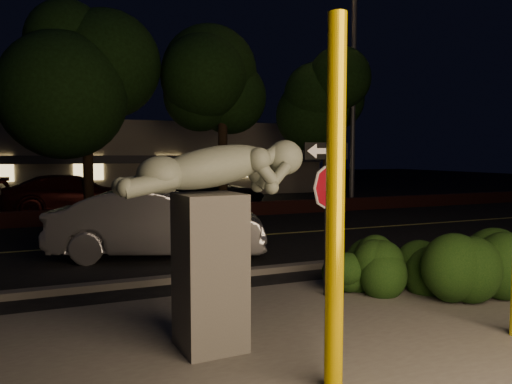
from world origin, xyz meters
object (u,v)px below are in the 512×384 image
Objects in this scene: signpost at (326,188)px; parked_car_dark at (213,192)px; silver_sedan at (160,223)px; yellow_pole_left at (335,207)px; sculpture at (213,221)px; streetlight at (350,59)px; parked_car_darkred at (74,195)px.

parked_car_dark is at bearing 73.24° from signpost.
yellow_pole_left is at bearing -158.47° from silver_sedan.
yellow_pole_left is at bearing 162.96° from parked_car_dark.
signpost is at bearing -136.27° from silver_sedan.
sculpture is at bearing -165.87° from silver_sedan.
signpost is at bearing 166.49° from parked_car_dark.
sculpture is at bearing -147.75° from streetlight.
parked_car_dark is (2.48, 13.58, -1.13)m from signpost.
parked_car_darkred is at bearing 151.17° from streetlight.
signpost is (1.57, 2.80, -0.04)m from yellow_pole_left.
streetlight is (7.75, 11.20, 4.49)m from signpost.
yellow_pole_left is 3.21m from signpost.
streetlight reaches higher than signpost.
yellow_pole_left is 16.00m from parked_car_darkred.
streetlight is 2.33× the size of parked_car_dark.
yellow_pole_left is at bearing -125.65° from signpost.
streetlight reaches higher than parked_car_dark.
parked_car_dark is (-5.28, 2.38, -5.62)m from streetlight.
streetlight is at bearing -99.92° from parked_car_darkred.
streetlight is at bearing -117.45° from parked_car_dark.
parked_car_darkred is at bearing 89.58° from sculpture.
streetlight is at bearing -33.86° from silver_sedan.
parked_car_dark is at bearing -4.93° from silver_sedan.
signpost reaches higher than parked_car_dark.
signpost reaches higher than sculpture.
parked_car_dark is (4.04, 16.37, -1.17)m from yellow_pole_left.
silver_sedan is 10.47m from parked_car_dark.
parked_car_darkred is (-0.85, 14.44, -0.77)m from sculpture.
parked_car_darkred is (-1.60, 15.88, -1.05)m from yellow_pole_left.
parked_car_darkred is (-3.17, 13.09, -1.01)m from signpost.
silver_sedan is at bearing -162.20° from streetlight.
signpost is 0.24× the size of streetlight.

